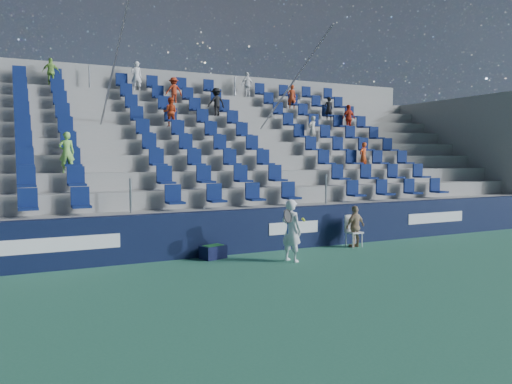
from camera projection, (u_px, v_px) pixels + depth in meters
ground at (303, 277)px, 11.00m from camera, size 70.00×70.00×0.00m
sponsor_wall at (244, 231)px, 13.78m from camera, size 24.00×0.32×1.20m
grandstand at (186, 171)px, 18.24m from camera, size 24.00×8.17×6.63m
tennis_player at (291, 230)px, 12.59m from camera, size 0.69×0.68×1.58m
line_judge_chair at (352, 228)px, 14.77m from camera, size 0.42×0.43×0.93m
line_judge at (355, 226)px, 14.63m from camera, size 0.76×0.43×1.22m
ball_bin at (213, 251)px, 12.98m from camera, size 0.72×0.58×0.35m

